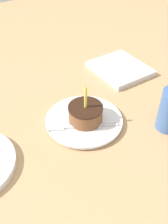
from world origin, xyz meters
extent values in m
cube|color=tan|center=(0.00, 0.00, -0.02)|extent=(2.40, 2.40, 0.04)
cylinder|color=silver|center=(-0.01, -0.02, 0.01)|extent=(0.22, 0.22, 0.02)
cylinder|color=silver|center=(-0.01, -0.02, 0.01)|extent=(0.23, 0.23, 0.01)
cylinder|color=brown|center=(0.00, -0.02, 0.04)|extent=(0.10, 0.10, 0.04)
cylinder|color=black|center=(0.00, -0.02, 0.06)|extent=(0.10, 0.10, 0.01)
cylinder|color=#EAD84C|center=(0.00, -0.02, 0.10)|extent=(0.01, 0.01, 0.06)
cone|color=yellow|center=(0.00, -0.02, 0.14)|extent=(0.01, 0.01, 0.01)
cube|color=silver|center=(0.03, -0.02, 0.02)|extent=(0.08, 0.14, 0.00)
cube|color=silver|center=(-0.02, -0.11, 0.02)|extent=(0.04, 0.05, 0.00)
cube|color=silver|center=(-0.18, 0.26, 0.01)|extent=(0.21, 0.18, 0.02)
camera|label=1|loc=(0.47, -0.33, 0.54)|focal=42.00mm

